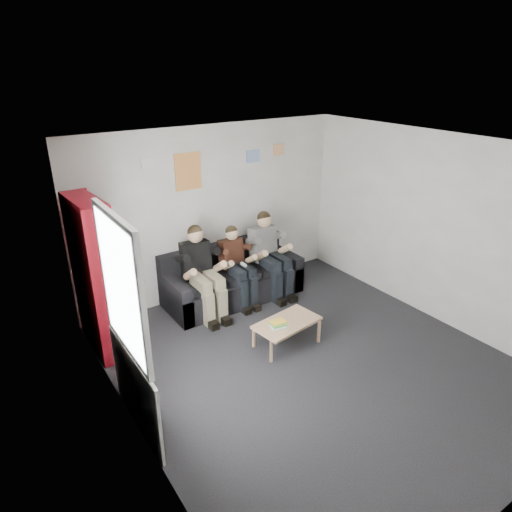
% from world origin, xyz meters
% --- Properties ---
extents(room_shell, '(5.00, 5.00, 5.00)m').
position_xyz_m(room_shell, '(0.00, 0.00, 1.35)').
color(room_shell, black).
rests_on(room_shell, ground).
extents(sofa, '(2.19, 0.90, 0.85)m').
position_xyz_m(sofa, '(0.07, 2.08, 0.30)').
color(sofa, black).
rests_on(sofa, ground).
extents(bookshelf, '(0.31, 0.93, 2.07)m').
position_xyz_m(bookshelf, '(-2.07, 1.84, 1.04)').
color(bookshelf, maroon).
rests_on(bookshelf, ground).
extents(coffee_table, '(0.89, 0.49, 0.36)m').
position_xyz_m(coffee_table, '(-0.02, 0.52, 0.31)').
color(coffee_table, tan).
rests_on(coffee_table, ground).
extents(game_cases, '(0.23, 0.20, 0.05)m').
position_xyz_m(game_cases, '(-0.18, 0.51, 0.38)').
color(game_cases, silver).
rests_on(game_cases, coffee_table).
extents(person_left, '(0.42, 0.91, 1.37)m').
position_xyz_m(person_left, '(-0.55, 1.88, 0.67)').
color(person_left, black).
rests_on(person_left, sofa).
extents(person_middle, '(0.36, 0.77, 1.24)m').
position_xyz_m(person_middle, '(0.07, 1.89, 0.63)').
color(person_middle, '#452317').
rests_on(person_middle, sofa).
extents(person_right, '(0.42, 0.90, 1.35)m').
position_xyz_m(person_right, '(0.68, 1.88, 0.67)').
color(person_right, silver).
rests_on(person_right, sofa).
extents(radiator, '(0.10, 0.64, 0.60)m').
position_xyz_m(radiator, '(-2.15, 0.20, 0.35)').
color(radiator, white).
rests_on(radiator, ground).
extents(window, '(0.05, 1.30, 2.36)m').
position_xyz_m(window, '(-2.22, 0.20, 1.03)').
color(window, white).
rests_on(window, room_shell).
extents(poster_large, '(0.42, 0.01, 0.55)m').
position_xyz_m(poster_large, '(-0.40, 2.49, 2.05)').
color(poster_large, '#E4DB50').
rests_on(poster_large, room_shell).
extents(poster_blue, '(0.25, 0.01, 0.20)m').
position_xyz_m(poster_blue, '(0.75, 2.49, 2.15)').
color(poster_blue, '#4387E7').
rests_on(poster_blue, room_shell).
extents(poster_pink, '(0.22, 0.01, 0.18)m').
position_xyz_m(poster_pink, '(1.25, 2.49, 2.20)').
color(poster_pink, '#C03C7C').
rests_on(poster_pink, room_shell).
extents(poster_sign, '(0.20, 0.01, 0.14)m').
position_xyz_m(poster_sign, '(-1.00, 2.49, 2.25)').
color(poster_sign, white).
rests_on(poster_sign, room_shell).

